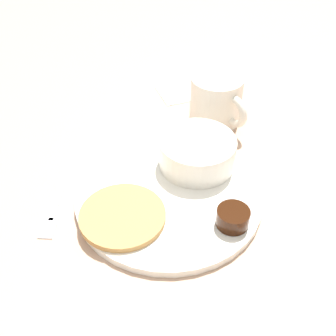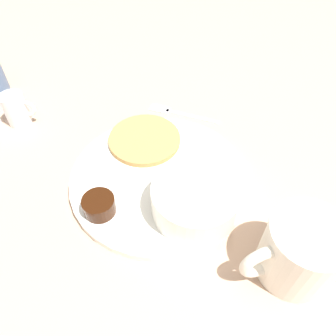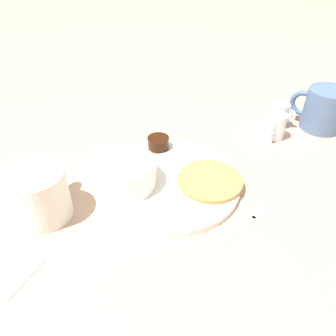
{
  "view_description": "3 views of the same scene",
  "coord_description": "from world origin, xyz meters",
  "px_view_note": "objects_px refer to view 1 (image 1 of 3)",
  "views": [
    {
      "loc": [
        -0.27,
        -0.35,
        0.45
      ],
      "look_at": [
        0.01,
        0.01,
        0.05
      ],
      "focal_mm": 45.0,
      "sensor_mm": 36.0,
      "label": 1
    },
    {
      "loc": [
        0.31,
        -0.09,
        0.4
      ],
      "look_at": [
        0.01,
        0.01,
        0.03
      ],
      "focal_mm": 35.0,
      "sensor_mm": 36.0,
      "label": 2
    },
    {
      "loc": [
        -0.07,
        0.47,
        0.4
      ],
      "look_at": [
        -0.0,
        0.01,
        0.05
      ],
      "focal_mm": 35.0,
      "sensor_mm": 36.0,
      "label": 3
    }
  ],
  "objects_px": {
    "plate": "(169,196)",
    "coffee_mug": "(217,100)",
    "fork": "(54,210)",
    "bowl": "(197,151)"
  },
  "relations": [
    {
      "from": "coffee_mug",
      "to": "bowl",
      "type": "bearing_deg",
      "value": -143.9
    },
    {
      "from": "bowl",
      "to": "coffee_mug",
      "type": "relative_size",
      "value": 0.95
    },
    {
      "from": "bowl",
      "to": "fork",
      "type": "height_order",
      "value": "bowl"
    },
    {
      "from": "plate",
      "to": "bowl",
      "type": "relative_size",
      "value": 2.3
    },
    {
      "from": "fork",
      "to": "bowl",
      "type": "bearing_deg",
      "value": -13.57
    },
    {
      "from": "bowl",
      "to": "coffee_mug",
      "type": "height_order",
      "value": "coffee_mug"
    },
    {
      "from": "plate",
      "to": "fork",
      "type": "height_order",
      "value": "plate"
    },
    {
      "from": "plate",
      "to": "coffee_mug",
      "type": "relative_size",
      "value": 2.19
    },
    {
      "from": "plate",
      "to": "bowl",
      "type": "bearing_deg",
      "value": 19.31
    },
    {
      "from": "bowl",
      "to": "fork",
      "type": "xyz_separation_m",
      "value": [
        -0.22,
        0.05,
        -0.04
      ]
    }
  ]
}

